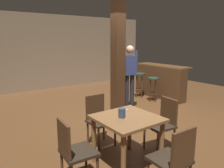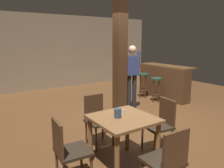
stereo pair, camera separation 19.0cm
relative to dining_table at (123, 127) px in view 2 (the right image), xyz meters
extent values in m
plane|color=brown|center=(1.42, 1.38, -0.62)|extent=(10.80, 10.80, 0.00)
cube|color=gray|center=(1.42, 5.88, 0.78)|extent=(8.00, 0.10, 2.80)
cube|color=#422816|center=(1.46, 2.13, 0.78)|extent=(0.28, 0.28, 2.80)
cube|color=brown|center=(0.00, 0.00, 0.12)|extent=(0.86, 0.86, 0.04)
cylinder|color=brown|center=(0.36, 0.36, -0.26)|extent=(0.07, 0.07, 0.72)
cylinder|color=brown|center=(-0.36, 0.36, -0.26)|extent=(0.07, 0.07, 0.72)
cylinder|color=brown|center=(0.36, -0.36, -0.26)|extent=(0.07, 0.07, 0.72)
cylinder|color=brown|center=(-0.36, -0.36, -0.26)|extent=(0.07, 0.07, 0.72)
cube|color=#2D2319|center=(0.03, 0.74, -0.17)|extent=(0.43, 0.43, 0.04)
cube|color=#4C301C|center=(0.03, 0.93, 0.06)|extent=(0.38, 0.04, 0.45)
cylinder|color=#4C301C|center=(0.21, 0.57, -0.39)|extent=(0.04, 0.04, 0.43)
cylinder|color=#4C301C|center=(-0.14, 0.56, -0.39)|extent=(0.04, 0.04, 0.43)
cylinder|color=#4C301C|center=(0.20, 0.92, -0.39)|extent=(0.04, 0.04, 0.43)
cylinder|color=#4C301C|center=(-0.15, 0.91, -0.39)|extent=(0.04, 0.04, 0.43)
cube|color=#2D2319|center=(-0.79, 0.02, -0.17)|extent=(0.45, 0.45, 0.04)
cube|color=#4C301C|center=(-0.98, 0.03, 0.06)|extent=(0.06, 0.38, 0.45)
cylinder|color=#4C301C|center=(-0.60, 0.18, -0.39)|extent=(0.04, 0.04, 0.43)
cylinder|color=#4C301C|center=(-0.95, 0.21, -0.39)|extent=(0.04, 0.04, 0.43)
cube|color=#2D2319|center=(0.72, 0.01, -0.17)|extent=(0.47, 0.47, 0.04)
cube|color=#4C301C|center=(0.91, -0.01, 0.06)|extent=(0.08, 0.38, 0.45)
cylinder|color=#4C301C|center=(0.53, -0.14, -0.39)|extent=(0.04, 0.04, 0.43)
cylinder|color=#4C301C|center=(0.57, 0.21, -0.39)|extent=(0.04, 0.04, 0.43)
cylinder|color=#4C301C|center=(0.87, -0.18, -0.39)|extent=(0.04, 0.04, 0.43)
cylinder|color=#4C301C|center=(0.92, 0.16, -0.39)|extent=(0.04, 0.04, 0.43)
cube|color=#2D2319|center=(0.01, -0.78, -0.17)|extent=(0.44, 0.44, 0.04)
cube|color=#4C301C|center=(0.00, -0.97, 0.06)|extent=(0.38, 0.05, 0.45)
cylinder|color=#4C301C|center=(0.19, -0.61, -0.39)|extent=(0.04, 0.04, 0.43)
cylinder|color=#33475B|center=(-0.08, 0.03, 0.21)|extent=(0.10, 0.10, 0.14)
cylinder|color=silver|center=(0.05, 0.07, 0.19)|extent=(0.03, 0.03, 0.09)
cube|color=navy|center=(1.81, 2.05, 0.58)|extent=(0.38, 0.27, 0.50)
sphere|color=tan|center=(1.81, 2.05, 1.00)|extent=(0.25, 0.25, 0.21)
cylinder|color=#232328|center=(1.88, 2.04, -0.14)|extent=(0.14, 0.14, 0.95)
cylinder|color=#232328|center=(1.73, 2.07, -0.14)|extent=(0.14, 0.14, 0.95)
cylinder|color=navy|center=(1.99, 2.01, 0.73)|extent=(0.10, 0.10, 0.46)
cylinder|color=navy|center=(1.62, 2.10, 0.73)|extent=(0.10, 0.10, 0.46)
cube|color=brown|center=(3.51, 2.43, 0.42)|extent=(0.56, 1.87, 0.04)
cube|color=#4C301C|center=(3.41, 2.43, -0.11)|extent=(0.36, 1.87, 1.02)
cylinder|color=#1E3828|center=(2.88, 2.20, 0.10)|extent=(0.34, 0.34, 0.05)
torus|color=#422816|center=(2.88, 2.20, -0.37)|extent=(0.24, 0.24, 0.02)
cylinder|color=#422816|center=(2.88, 2.32, -0.27)|extent=(0.03, 0.03, 0.69)
cylinder|color=#422816|center=(2.88, 2.09, -0.27)|extent=(0.03, 0.03, 0.69)
cylinder|color=#422816|center=(2.99, 2.20, -0.27)|extent=(0.03, 0.03, 0.69)
cylinder|color=#422816|center=(2.77, 2.20, -0.27)|extent=(0.03, 0.03, 0.69)
cylinder|color=#1E3828|center=(2.88, 2.81, 0.15)|extent=(0.37, 0.37, 0.05)
torus|color=#4C301C|center=(2.88, 2.81, -0.35)|extent=(0.26, 0.26, 0.02)
cylinder|color=#4C301C|center=(2.88, 2.93, -0.24)|extent=(0.03, 0.03, 0.75)
cylinder|color=#4C301C|center=(2.88, 2.69, -0.24)|extent=(0.03, 0.03, 0.75)
cylinder|color=#4C301C|center=(3.00, 2.81, -0.24)|extent=(0.03, 0.03, 0.75)
cylinder|color=#4C301C|center=(2.76, 2.81, -0.24)|extent=(0.03, 0.03, 0.75)
camera|label=1|loc=(-1.96, -2.30, 1.25)|focal=35.00mm
camera|label=2|loc=(-1.80, -2.41, 1.25)|focal=35.00mm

